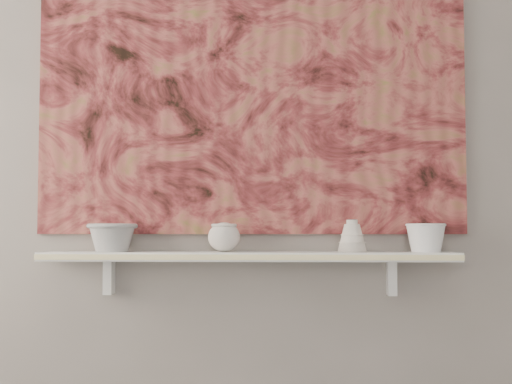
# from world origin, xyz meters

# --- Properties ---
(wall_back) EXTENTS (3.60, 0.00, 3.60)m
(wall_back) POSITION_xyz_m (0.00, 1.60, 1.35)
(wall_back) COLOR gray
(wall_back) RESTS_ON floor
(shelf) EXTENTS (1.40, 0.18, 0.03)m
(shelf) POSITION_xyz_m (0.00, 1.51, 0.92)
(shelf) COLOR silver
(shelf) RESTS_ON wall_back
(shelf_stripe) EXTENTS (1.40, 0.01, 0.02)m
(shelf_stripe) POSITION_xyz_m (0.00, 1.41, 0.92)
(shelf_stripe) COLOR #F6E8A4
(shelf_stripe) RESTS_ON shelf
(bracket_left) EXTENTS (0.03, 0.06, 0.12)m
(bracket_left) POSITION_xyz_m (-0.49, 1.57, 0.84)
(bracket_left) COLOR silver
(bracket_left) RESTS_ON wall_back
(bracket_right) EXTENTS (0.03, 0.06, 0.12)m
(bracket_right) POSITION_xyz_m (0.49, 1.57, 0.84)
(bracket_right) COLOR silver
(bracket_right) RESTS_ON wall_back
(painting) EXTENTS (1.50, 0.02, 1.10)m
(painting) POSITION_xyz_m (0.00, 1.59, 1.54)
(painting) COLOR maroon
(painting) RESTS_ON wall_back
(house_motif) EXTENTS (0.09, 0.00, 0.08)m
(house_motif) POSITION_xyz_m (0.45, 1.57, 1.23)
(house_motif) COLOR black
(house_motif) RESTS_ON painting
(bowl_grey) EXTENTS (0.18, 0.18, 0.10)m
(bowl_grey) POSITION_xyz_m (-0.46, 1.51, 0.98)
(bowl_grey) COLOR #9D9D9A
(bowl_grey) RESTS_ON shelf
(cup_cream) EXTENTS (0.12, 0.12, 0.10)m
(cup_cream) POSITION_xyz_m (-0.08, 1.51, 0.98)
(cup_cream) COLOR beige
(cup_cream) RESTS_ON shelf
(bell_vessel) EXTENTS (0.13, 0.13, 0.11)m
(bell_vessel) POSITION_xyz_m (0.35, 1.51, 0.98)
(bell_vessel) COLOR silver
(bell_vessel) RESTS_ON shelf
(bowl_white) EXTENTS (0.16, 0.16, 0.10)m
(bowl_white) POSITION_xyz_m (0.60, 1.51, 0.98)
(bowl_white) COLOR white
(bowl_white) RESTS_ON shelf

